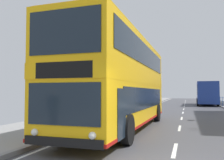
{
  "coord_description": "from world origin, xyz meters",
  "views": [
    {
      "loc": [
        0.39,
        -5.21,
        1.76
      ],
      "look_at": [
        -2.36,
        3.71,
        2.24
      ],
      "focal_mm": 39.18,
      "sensor_mm": 36.0,
      "label": 1
    }
  ],
  "objects": [
    {
      "name": "background_bus_far_lane",
      "position": [
        2.98,
        31.35,
        1.72
      ],
      "size": [
        2.87,
        9.54,
        3.15
      ],
      "color": "navy",
      "rests_on": "ground"
    },
    {
      "name": "double_decker_bus_main",
      "position": [
        -2.66,
        6.29,
        2.26
      ],
      "size": [
        2.83,
        11.5,
        4.31
      ],
      "color": "#F4B20F",
      "rests_on": "ground"
    }
  ]
}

